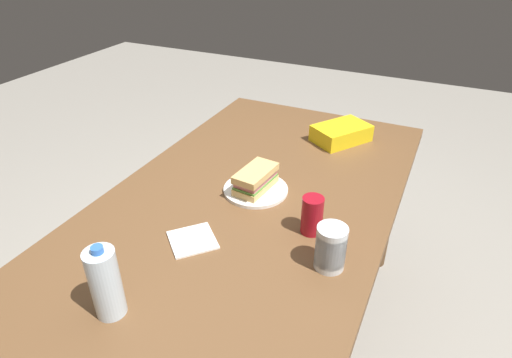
# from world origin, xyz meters

# --- Properties ---
(ground_plane) EXTENTS (8.00, 8.00, 0.00)m
(ground_plane) POSITION_xyz_m (0.00, 0.00, 0.00)
(ground_plane) COLOR gray
(dining_table) EXTENTS (1.69, 0.94, 0.77)m
(dining_table) POSITION_xyz_m (0.00, 0.00, 0.68)
(dining_table) COLOR brown
(dining_table) RESTS_ON ground_plane
(paper_plate) EXTENTS (0.23, 0.23, 0.01)m
(paper_plate) POSITION_xyz_m (-0.05, 0.00, 0.77)
(paper_plate) COLOR white
(paper_plate) RESTS_ON dining_table
(sandwich) EXTENTS (0.19, 0.11, 0.08)m
(sandwich) POSITION_xyz_m (-0.05, 0.00, 0.82)
(sandwich) COLOR #DBB26B
(sandwich) RESTS_ON paper_plate
(soda_can_red) EXTENTS (0.07, 0.07, 0.12)m
(soda_can_red) POSITION_xyz_m (0.08, 0.25, 0.83)
(soda_can_red) COLOR maroon
(soda_can_red) RESTS_ON dining_table
(chip_bag) EXTENTS (0.27, 0.25, 0.07)m
(chip_bag) POSITION_xyz_m (-0.57, 0.16, 0.80)
(chip_bag) COLOR yellow
(chip_bag) RESTS_ON dining_table
(water_bottle_tall) EXTENTS (0.07, 0.07, 0.20)m
(water_bottle_tall) POSITION_xyz_m (0.59, -0.09, 0.86)
(water_bottle_tall) COLOR silver
(water_bottle_tall) RESTS_ON dining_table
(plastic_cup_stack) EXTENTS (0.08, 0.08, 0.13)m
(plastic_cup_stack) POSITION_xyz_m (0.21, 0.34, 0.83)
(plastic_cup_stack) COLOR silver
(plastic_cup_stack) RESTS_ON dining_table
(paper_napkin) EXTENTS (0.18, 0.18, 0.01)m
(paper_napkin) POSITION_xyz_m (0.27, -0.05, 0.77)
(paper_napkin) COLOR white
(paper_napkin) RESTS_ON dining_table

